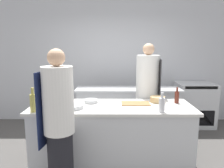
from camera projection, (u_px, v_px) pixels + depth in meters
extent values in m
plane|color=#4C4947|center=(112.00, 166.00, 3.27)|extent=(16.00, 16.00, 0.00)
cube|color=silver|center=(112.00, 62.00, 5.12)|extent=(8.00, 0.06, 2.80)
cube|color=silver|center=(112.00, 138.00, 3.19)|extent=(2.20, 0.77, 0.90)
cube|color=silver|center=(112.00, 107.00, 3.11)|extent=(2.30, 0.80, 0.04)
cube|color=silver|center=(128.00, 112.00, 4.44)|extent=(2.00, 0.53, 0.90)
cube|color=silver|center=(128.00, 89.00, 4.36)|extent=(2.08, 0.55, 0.04)
cube|color=silver|center=(194.00, 104.00, 4.90)|extent=(0.79, 0.66, 0.96)
cube|color=black|center=(199.00, 118.00, 4.62)|extent=(0.63, 0.01, 0.34)
cube|color=black|center=(202.00, 88.00, 4.50)|extent=(0.67, 0.01, 0.06)
cylinder|color=black|center=(61.00, 165.00, 2.56)|extent=(0.29, 0.29, 0.80)
cylinder|color=white|center=(58.00, 100.00, 2.42)|extent=(0.35, 0.35, 0.75)
cube|color=#19234C|center=(44.00, 109.00, 2.47)|extent=(0.07, 0.33, 0.86)
sphere|color=tan|center=(56.00, 57.00, 2.34)|extent=(0.19, 0.19, 0.19)
cylinder|color=black|center=(146.00, 125.00, 3.81)|extent=(0.33, 0.33, 0.84)
cylinder|color=silver|center=(148.00, 79.00, 3.66)|extent=(0.39, 0.39, 0.79)
cube|color=#2D2D33|center=(159.00, 86.00, 3.66)|extent=(0.06, 0.37, 0.89)
sphere|color=tan|center=(149.00, 49.00, 3.58)|extent=(0.19, 0.19, 0.19)
cylinder|color=#19471E|center=(48.00, 102.00, 2.94)|extent=(0.07, 0.07, 0.19)
cylinder|color=#19471E|center=(47.00, 92.00, 2.92)|extent=(0.03, 0.03, 0.07)
cylinder|color=#5B2319|center=(177.00, 97.00, 3.23)|extent=(0.06, 0.06, 0.17)
cylinder|color=#5B2319|center=(177.00, 90.00, 3.21)|extent=(0.03, 0.03, 0.07)
cylinder|color=black|center=(62.00, 99.00, 3.06)|extent=(0.06, 0.06, 0.20)
cylinder|color=black|center=(61.00, 90.00, 3.03)|extent=(0.03, 0.03, 0.08)
cylinder|color=silver|center=(162.00, 105.00, 2.78)|extent=(0.08, 0.08, 0.19)
cylinder|color=silver|center=(162.00, 95.00, 2.76)|extent=(0.03, 0.03, 0.07)
cylinder|color=#B2A84C|center=(33.00, 103.00, 2.79)|extent=(0.08, 0.08, 0.23)
cylinder|color=#B2A84C|center=(32.00, 91.00, 2.76)|extent=(0.04, 0.04, 0.09)
cylinder|color=#B7BABC|center=(91.00, 101.00, 3.25)|extent=(0.20, 0.20, 0.05)
cylinder|color=#B7BABC|center=(74.00, 107.00, 2.95)|extent=(0.26, 0.26, 0.05)
cylinder|color=tan|center=(157.00, 99.00, 3.28)|extent=(0.22, 0.22, 0.09)
cube|color=olive|center=(136.00, 103.00, 3.19)|extent=(0.41, 0.25, 0.01)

